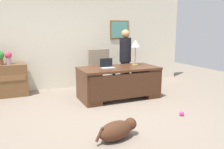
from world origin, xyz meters
TOP-DOWN VIEW (x-y plane):
  - ground_plane at (0.00, 0.00)m, footprint 12.00×12.00m
  - back_wall at (0.01, 2.60)m, footprint 7.00×0.16m
  - desk at (0.56, 0.94)m, footprint 1.92×0.96m
  - credenza at (-2.11, 2.25)m, footprint 1.26×0.50m
  - armchair at (0.42, 1.83)m, footprint 0.60×0.59m
  - person_standing at (1.07, 1.62)m, footprint 0.32×0.32m
  - dog_lying at (-0.42, -1.07)m, footprint 0.76×0.42m
  - laptop at (0.26, 0.99)m, footprint 0.32×0.22m
  - desk_lamp at (1.09, 1.10)m, footprint 0.22×0.22m
  - vase_with_flowers at (-1.89, 2.25)m, footprint 0.17×0.17m
  - dog_toy_ball at (1.17, -0.66)m, footprint 0.09×0.09m

SIDE VIEW (x-z plane):
  - ground_plane at x=0.00m, z-range 0.00..0.00m
  - dog_toy_ball at x=1.17m, z-range 0.00..0.09m
  - dog_lying at x=-0.42m, z-range 0.01..0.31m
  - credenza at x=-2.11m, z-range 0.00..0.82m
  - desk at x=0.56m, z-range 0.04..0.81m
  - armchair at x=0.42m, z-range -0.07..1.07m
  - laptop at x=0.26m, z-range 0.72..0.94m
  - person_standing at x=1.07m, z-range 0.03..1.71m
  - vase_with_flowers at x=-1.89m, z-range 0.84..1.16m
  - desk_lamp at x=1.09m, z-range 0.97..1.61m
  - back_wall at x=0.01m, z-range 0.00..2.70m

